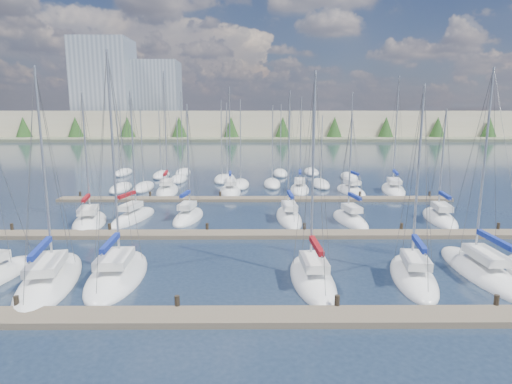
{
  "coord_description": "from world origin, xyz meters",
  "views": [
    {
      "loc": [
        -0.17,
        -17.04,
        9.89
      ],
      "look_at": [
        0.0,
        14.0,
        4.0
      ],
      "focal_mm": 30.0,
      "sensor_mm": 36.0,
      "label": 1
    }
  ],
  "objects_px": {
    "sailboat_d": "(312,278)",
    "sailboat_i": "(133,218)",
    "sailboat_p": "(300,189)",
    "sailboat_b": "(50,280)",
    "sailboat_l": "(350,220)",
    "sailboat_h": "(90,222)",
    "sailboat_n": "(167,191)",
    "sailboat_m": "(440,218)",
    "sailboat_r": "(393,190)",
    "sailboat_f": "(480,271)",
    "sailboat_c": "(118,275)",
    "sailboat_e": "(413,276)",
    "sailboat_o": "(230,191)",
    "sailboat_k": "(289,217)",
    "sailboat_q": "(351,191)",
    "sailboat_j": "(188,217)"
  },
  "relations": [
    {
      "from": "sailboat_n",
      "to": "sailboat_h",
      "type": "xyz_separation_m",
      "value": [
        -3.9,
        -15.18,
        -0.02
      ]
    },
    {
      "from": "sailboat_c",
      "to": "sailboat_k",
      "type": "height_order",
      "value": "sailboat_c"
    },
    {
      "from": "sailboat_n",
      "to": "sailboat_k",
      "type": "relative_size",
      "value": 1.23
    },
    {
      "from": "sailboat_d",
      "to": "sailboat_i",
      "type": "bearing_deg",
      "value": 132.46
    },
    {
      "from": "sailboat_m",
      "to": "sailboat_b",
      "type": "xyz_separation_m",
      "value": [
        -29.06,
        -14.5,
        -0.01
      ]
    },
    {
      "from": "sailboat_c",
      "to": "sailboat_h",
      "type": "bearing_deg",
      "value": 113.94
    },
    {
      "from": "sailboat_k",
      "to": "sailboat_d",
      "type": "xyz_separation_m",
      "value": [
        0.18,
        -14.81,
        -0.0
      ]
    },
    {
      "from": "sailboat_p",
      "to": "sailboat_h",
      "type": "xyz_separation_m",
      "value": [
        -20.42,
        -15.97,
        -0.01
      ]
    },
    {
      "from": "sailboat_b",
      "to": "sailboat_k",
      "type": "distance_m",
      "value": 21.31
    },
    {
      "from": "sailboat_p",
      "to": "sailboat_r",
      "type": "bearing_deg",
      "value": 4.83
    },
    {
      "from": "sailboat_r",
      "to": "sailboat_f",
      "type": "height_order",
      "value": "sailboat_r"
    },
    {
      "from": "sailboat_c",
      "to": "sailboat_d",
      "type": "relative_size",
      "value": 1.09
    },
    {
      "from": "sailboat_f",
      "to": "sailboat_p",
      "type": "distance_m",
      "value": 29.17
    },
    {
      "from": "sailboat_i",
      "to": "sailboat_b",
      "type": "bearing_deg",
      "value": -79.76
    },
    {
      "from": "sailboat_n",
      "to": "sailboat_p",
      "type": "relative_size",
      "value": 1.24
    },
    {
      "from": "sailboat_q",
      "to": "sailboat_i",
      "type": "height_order",
      "value": "sailboat_i"
    },
    {
      "from": "sailboat_r",
      "to": "sailboat_d",
      "type": "bearing_deg",
      "value": -105.41
    },
    {
      "from": "sailboat_i",
      "to": "sailboat_d",
      "type": "xyz_separation_m",
      "value": [
        14.61,
        -14.7,
        -0.01
      ]
    },
    {
      "from": "sailboat_q",
      "to": "sailboat_c",
      "type": "relative_size",
      "value": 0.74
    },
    {
      "from": "sailboat_r",
      "to": "sailboat_j",
      "type": "relative_size",
      "value": 1.32
    },
    {
      "from": "sailboat_n",
      "to": "sailboat_l",
      "type": "height_order",
      "value": "sailboat_n"
    },
    {
      "from": "sailboat_f",
      "to": "sailboat_k",
      "type": "height_order",
      "value": "sailboat_f"
    },
    {
      "from": "sailboat_d",
      "to": "sailboat_o",
      "type": "height_order",
      "value": "sailboat_o"
    },
    {
      "from": "sailboat_j",
      "to": "sailboat_i",
      "type": "distance_m",
      "value": 5.07
    },
    {
      "from": "sailboat_l",
      "to": "sailboat_f",
      "type": "distance_m",
      "value": 13.63
    },
    {
      "from": "sailboat_q",
      "to": "sailboat_p",
      "type": "bearing_deg",
      "value": 160.94
    },
    {
      "from": "sailboat_b",
      "to": "sailboat_h",
      "type": "xyz_separation_m",
      "value": [
        -2.72,
        13.35,
        0.01
      ]
    },
    {
      "from": "sailboat_n",
      "to": "sailboat_k",
      "type": "height_order",
      "value": "sailboat_n"
    },
    {
      "from": "sailboat_c",
      "to": "sailboat_e",
      "type": "height_order",
      "value": "sailboat_c"
    },
    {
      "from": "sailboat_l",
      "to": "sailboat_h",
      "type": "xyz_separation_m",
      "value": [
        -23.38,
        -0.56,
        -0.0
      ]
    },
    {
      "from": "sailboat_f",
      "to": "sailboat_e",
      "type": "relative_size",
      "value": 1.08
    },
    {
      "from": "sailboat_n",
      "to": "sailboat_e",
      "type": "bearing_deg",
      "value": -59.55
    },
    {
      "from": "sailboat_l",
      "to": "sailboat_f",
      "type": "height_order",
      "value": "sailboat_f"
    },
    {
      "from": "sailboat_r",
      "to": "sailboat_j",
      "type": "xyz_separation_m",
      "value": [
        -23.64,
        -14.01,
        0.0
      ]
    },
    {
      "from": "sailboat_p",
      "to": "sailboat_b",
      "type": "bearing_deg",
      "value": -114.96
    },
    {
      "from": "sailboat_h",
      "to": "sailboat_b",
      "type": "bearing_deg",
      "value": -89.82
    },
    {
      "from": "sailboat_f",
      "to": "sailboat_j",
      "type": "bearing_deg",
      "value": 145.06
    },
    {
      "from": "sailboat_q",
      "to": "sailboat_j",
      "type": "bearing_deg",
      "value": -153.38
    },
    {
      "from": "sailboat_f",
      "to": "sailboat_e",
      "type": "height_order",
      "value": "sailboat_f"
    },
    {
      "from": "sailboat_d",
      "to": "sailboat_q",
      "type": "bearing_deg",
      "value": 70.67
    },
    {
      "from": "sailboat_j",
      "to": "sailboat_c",
      "type": "bearing_deg",
      "value": -90.88
    },
    {
      "from": "sailboat_n",
      "to": "sailboat_e",
      "type": "height_order",
      "value": "sailboat_n"
    },
    {
      "from": "sailboat_k",
      "to": "sailboat_m",
      "type": "bearing_deg",
      "value": -3.91
    },
    {
      "from": "sailboat_q",
      "to": "sailboat_e",
      "type": "bearing_deg",
      "value": -104.7
    },
    {
      "from": "sailboat_l",
      "to": "sailboat_r",
      "type": "relative_size",
      "value": 0.71
    },
    {
      "from": "sailboat_l",
      "to": "sailboat_k",
      "type": "distance_m",
      "value": 5.58
    },
    {
      "from": "sailboat_n",
      "to": "sailboat_j",
      "type": "height_order",
      "value": "sailboat_n"
    },
    {
      "from": "sailboat_n",
      "to": "sailboat_o",
      "type": "height_order",
      "value": "sailboat_n"
    },
    {
      "from": "sailboat_f",
      "to": "sailboat_o",
      "type": "relative_size",
      "value": 0.97
    },
    {
      "from": "sailboat_n",
      "to": "sailboat_m",
      "type": "xyz_separation_m",
      "value": [
        27.87,
        -14.03,
        -0.02
      ]
    }
  ]
}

